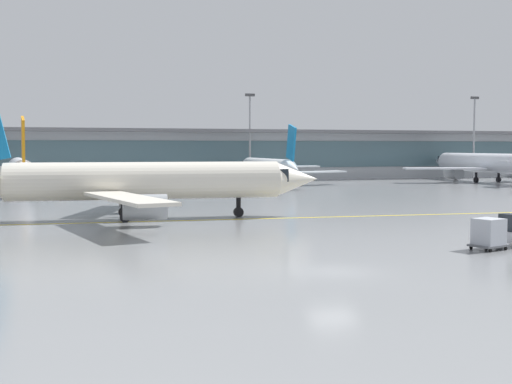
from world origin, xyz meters
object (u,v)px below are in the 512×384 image
Objects in this scene: gate_airplane_1 at (20,170)px; apron_light_mast_2 at (250,134)px; gate_airplane_2 at (268,168)px; gate_airplane_3 at (483,163)px; cargo_dolly_lead at (489,233)px; apron_light_mast_3 at (474,134)px; taxiing_regional_jet at (141,182)px.

gate_airplane_1 is 1.92× the size of apron_light_mast_2.
gate_airplane_3 reaches higher than gate_airplane_2.
apron_light_mast_3 reaches higher than cargo_dolly_lead.
apron_light_mast_3 is (46.44, -2.06, 0.18)m from apron_light_mast_2.
apron_light_mast_2 is at bearing -69.52° from gate_airplane_1.
cargo_dolly_lead is at bearing -48.95° from taxiing_regional_jet.
gate_airplane_3 is at bearing -89.47° from gate_airplane_2.
taxiing_regional_jet reaches higher than gate_airplane_2.
gate_airplane_3 is at bearing 38.09° from taxiing_regional_jet.
cargo_dolly_lead is (29.20, -65.87, -2.01)m from gate_airplane_1.
apron_light_mast_2 is at bearing 66.55° from cargo_dolly_lead.
gate_airplane_1 is at bearing -169.75° from apron_light_mast_3.
gate_airplane_1 is 12.51× the size of cargo_dolly_lead.
gate_airplane_3 is 42.61m from apron_light_mast_2.
apron_light_mast_3 is at bearing -83.35° from gate_airplane_1.
gate_airplane_1 is at bearing 95.08° from gate_airplane_3.
apron_light_mast_3 is (47.60, 11.67, 5.99)m from gate_airplane_2.
gate_airplane_2 is at bearing 63.89° from taxiing_regional_jet.
gate_airplane_1 is 79.24m from gate_airplane_3.
apron_light_mast_3 is (74.51, 57.16, 5.63)m from taxiing_regional_jet.
gate_airplane_2 is at bearing -166.23° from apron_light_mast_3.
taxiing_regional_jet reaches higher than gate_airplane_1.
gate_airplane_3 is at bearing 37.68° from cargo_dolly_lead.
taxiing_regional_jet is (11.24, -41.65, 0.21)m from gate_airplane_1.
apron_light_mast_3 reaches higher than gate_airplane_2.
gate_airplane_1 reaches higher than gate_airplane_2.
taxiing_regional_jet is 94.08m from apron_light_mast_3.
gate_airplane_2 is 0.86× the size of gate_airplane_3.
gate_airplane_2 is at bearing 66.13° from cargo_dolly_lead.
apron_light_mast_3 is at bearing -75.17° from gate_airplane_2.
gate_airplane_3 is at bearing -91.09° from gate_airplane_1.
gate_airplane_3 is 85.49m from cargo_dolly_lead.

